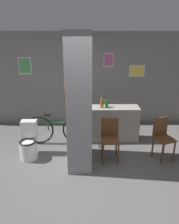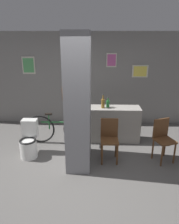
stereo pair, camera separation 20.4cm
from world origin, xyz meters
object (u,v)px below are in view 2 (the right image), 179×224
(chair_by_doorway, at_px, (163,138))
(toilet, at_px, (29,142))
(chair_near_pillar, at_px, (109,138))
(bicycle, at_px, (59,129))
(bottle_tall, at_px, (103,103))

(chair_by_doorway, bearing_deg, toilet, 157.05)
(chair_near_pillar, bearing_deg, bicycle, 148.15)
(chair_near_pillar, distance_m, chair_by_doorway, 1.11)
(toilet, relative_size, chair_by_doorway, 0.87)
(chair_near_pillar, height_order, chair_by_doorway, same)
(bicycle, bearing_deg, bottle_tall, 8.01)
(chair_near_pillar, xyz_separation_m, chair_by_doorway, (1.11, 0.02, 0.00))
(chair_by_doorway, height_order, bottle_tall, bottle_tall)
(toilet, xyz_separation_m, bottle_tall, (1.61, 0.76, 0.66))
(bicycle, height_order, bottle_tall, bottle_tall)
(bicycle, bearing_deg, chair_by_doorway, -16.94)
(toilet, relative_size, bicycle, 0.48)
(chair_by_doorway, bearing_deg, bicycle, 141.80)
(toilet, bearing_deg, bottle_tall, 25.18)
(bicycle, relative_size, bottle_tall, 4.82)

